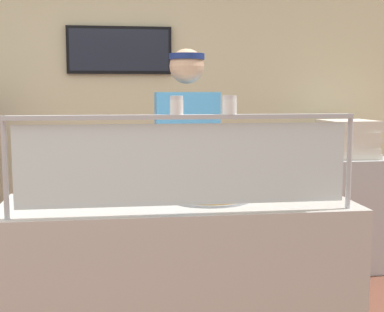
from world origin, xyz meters
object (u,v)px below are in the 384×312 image
at_px(pizza_server, 206,193).
at_px(worker_figure, 188,173).
at_px(pizza_tray, 209,196).
at_px(pizza_box_stack, 348,139).
at_px(parmesan_shaker, 177,107).
at_px(pepper_flake_shaker, 229,106).

relative_size(pizza_server, worker_figure, 0.16).
xyz_separation_m(pizza_server, worker_figure, (-0.02, 0.57, 0.02)).
height_order(pizza_tray, pizza_box_stack, pizza_box_stack).
relative_size(pizza_tray, parmesan_shaker, 5.16).
xyz_separation_m(parmesan_shaker, worker_figure, (0.16, 0.85, -0.43)).
bearing_deg(worker_figure, pepper_flake_shaker, -84.63).
distance_m(parmesan_shaker, pepper_flake_shaker, 0.24).
bearing_deg(pizza_server, worker_figure, 100.42).
xyz_separation_m(pizza_tray, parmesan_shaker, (-0.20, -0.30, 0.47)).
height_order(pepper_flake_shaker, pizza_box_stack, pepper_flake_shaker).
distance_m(pizza_server, pepper_flake_shaker, 0.53).
xyz_separation_m(parmesan_shaker, pizza_box_stack, (1.65, 1.87, -0.33)).
height_order(parmesan_shaker, pizza_box_stack, parmesan_shaker).
bearing_deg(pizza_tray, pizza_server, -135.64).
height_order(pizza_server, pizza_box_stack, pizza_box_stack).
relative_size(pizza_tray, pepper_flake_shaker, 5.07).
bearing_deg(pizza_box_stack, parmesan_shaker, -131.44).
xyz_separation_m(worker_figure, pizza_box_stack, (1.49, 1.03, 0.10)).
relative_size(pepper_flake_shaker, pizza_box_stack, 0.19).
height_order(worker_figure, pizza_box_stack, worker_figure).
bearing_deg(pizza_box_stack, pizza_tray, -132.70).
relative_size(parmesan_shaker, worker_figure, 0.05).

